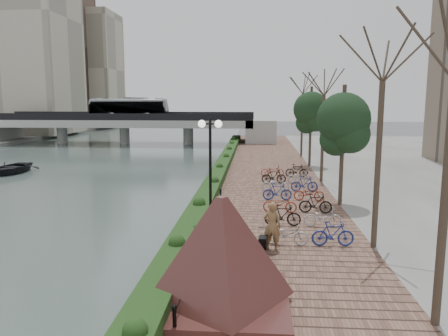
# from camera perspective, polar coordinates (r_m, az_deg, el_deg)

# --- Properties ---
(ground) EXTENTS (220.00, 220.00, 0.00)m
(ground) POSITION_cam_1_polar(r_m,az_deg,el_deg) (16.44, -8.07, -13.40)
(ground) COLOR #59595B
(ground) RESTS_ON ground
(river_water) EXTENTS (30.00, 130.00, 0.02)m
(river_water) POSITION_cam_1_polar(r_m,az_deg,el_deg) (44.30, -20.32, 0.34)
(river_water) COLOR #3F4E48
(river_water) RESTS_ON ground
(promenade) EXTENTS (8.00, 75.00, 0.50)m
(promenade) POSITION_cam_1_polar(r_m,az_deg,el_deg) (32.90, 5.27, -1.53)
(promenade) COLOR brown
(promenade) RESTS_ON ground
(hedge) EXTENTS (1.10, 56.00, 0.60)m
(hedge) POSITION_cam_1_polar(r_m,az_deg,el_deg) (35.37, -0.31, 0.15)
(hedge) COLOR #203D16
(hedge) RESTS_ON promenade
(chain_fence) EXTENTS (0.10, 14.10, 0.70)m
(chain_fence) POSITION_cam_1_polar(r_m,az_deg,el_deg) (17.79, -2.29, -8.65)
(chain_fence) COLOR black
(chain_fence) RESTS_ON promenade
(granite_monument) EXTENTS (4.96, 4.96, 3.11)m
(granite_monument) POSITION_cam_1_polar(r_m,az_deg,el_deg) (12.32, -0.33, -10.76)
(granite_monument) COLOR #431E1D
(granite_monument) RESTS_ON promenade
(lamppost) EXTENTS (1.02, 0.32, 4.96)m
(lamppost) POSITION_cam_1_polar(r_m,az_deg,el_deg) (18.48, -1.81, 2.25)
(lamppost) COLOR black
(lamppost) RESTS_ON promenade
(motorcycle) EXTENTS (0.54, 1.43, 0.88)m
(motorcycle) POSITION_cam_1_polar(r_m,az_deg,el_deg) (16.58, 5.11, -9.69)
(motorcycle) COLOR black
(motorcycle) RESTS_ON promenade
(pedestrian) EXTENTS (0.79, 0.63, 1.89)m
(pedestrian) POSITION_cam_1_polar(r_m,az_deg,el_deg) (16.89, 6.32, -7.55)
(pedestrian) COLOR olive
(pedestrian) RESTS_ON promenade
(bicycle_parking) EXTENTS (2.40, 17.32, 1.00)m
(bicycle_parking) POSITION_cam_1_polar(r_m,az_deg,el_deg) (25.18, 9.01, -3.19)
(bicycle_parking) COLOR #ACACB1
(bicycle_parking) RESTS_ON promenade
(street_trees) EXTENTS (3.20, 37.12, 6.80)m
(street_trees) POSITION_cam_1_polar(r_m,az_deg,el_deg) (28.03, 13.76, 3.51)
(street_trees) COLOR #33251E
(street_trees) RESTS_ON promenade
(bridge) EXTENTS (36.00, 10.77, 6.50)m
(bridge) POSITION_cam_1_polar(r_m,az_deg,el_deg) (62.61, -12.78, 6.14)
(bridge) COLOR gray
(bridge) RESTS_ON ground
(boat) EXTENTS (3.33, 4.64, 0.96)m
(boat) POSITION_cam_1_polar(r_m,az_deg,el_deg) (41.13, -25.98, 0.05)
(boat) COLOR black
(boat) RESTS_ON river_water
(far_buildings) EXTENTS (35.00, 38.00, 38.00)m
(far_buildings) POSITION_cam_1_polar(r_m,az_deg,el_deg) (92.97, -25.65, 14.23)
(far_buildings) COLOR #B7AF98
(far_buildings) RESTS_ON far_bank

